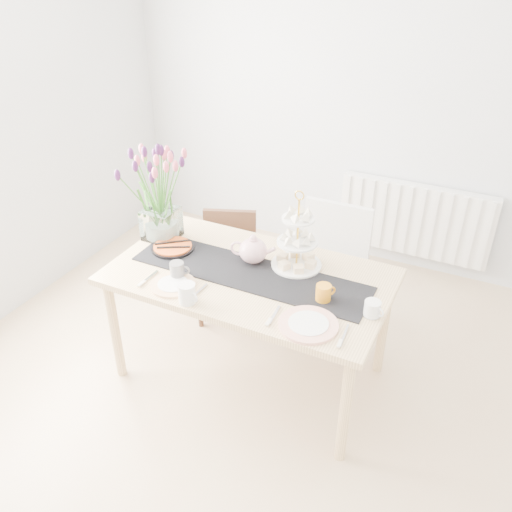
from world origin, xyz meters
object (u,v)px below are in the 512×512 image
at_px(mug_orange, 323,293).
at_px(chair_brown, 229,257).
at_px(chair_white, 330,262).
at_px(plate_left, 173,285).
at_px(mug_white, 187,293).
at_px(radiator, 414,220).
at_px(mug_grey, 177,270).
at_px(cake_stand, 297,248).
at_px(cream_jug, 372,309).
at_px(tulip_vase, 157,179).
at_px(teapot, 253,251).
at_px(dining_table, 250,285).
at_px(plate_right, 308,325).
at_px(tart_tin, 173,248).

bearing_deg(mug_orange, chair_brown, 94.60).
height_order(chair_white, plate_left, chair_white).
distance_m(mug_white, mug_orange, 0.72).
bearing_deg(radiator, chair_brown, -133.56).
relative_size(mug_grey, mug_orange, 0.98).
height_order(mug_orange, plate_left, mug_orange).
xyz_separation_m(cake_stand, cream_jug, (0.52, -0.26, -0.08)).
distance_m(radiator, tulip_vase, 2.15).
relative_size(chair_white, plate_left, 3.64).
distance_m(cream_jug, mug_white, 0.96).
bearing_deg(teapot, plate_left, -134.98).
xyz_separation_m(radiator, dining_table, (-0.62, -1.68, 0.22)).
height_order(cake_stand, plate_right, cake_stand).
relative_size(mug_grey, mug_white, 0.86).
bearing_deg(chair_brown, mug_orange, -55.57).
bearing_deg(tulip_vase, radiator, 49.70).
bearing_deg(plate_right, dining_table, 148.21).
xyz_separation_m(mug_white, mug_orange, (0.64, 0.33, -0.01)).
xyz_separation_m(cake_stand, plate_left, (-0.54, -0.48, -0.12)).
bearing_deg(tulip_vase, mug_white, -45.36).
xyz_separation_m(chair_brown, tulip_vase, (-0.24, -0.42, 0.72)).
bearing_deg(mug_grey, chair_white, 30.16).
height_order(tulip_vase, cream_jug, tulip_vase).
distance_m(cake_stand, mug_orange, 0.37).
relative_size(tulip_vase, mug_white, 6.51).
xyz_separation_m(mug_orange, plate_right, (0.01, -0.23, -0.04)).
height_order(dining_table, mug_orange, mug_orange).
bearing_deg(mug_orange, mug_white, 155.66).
xyz_separation_m(chair_white, mug_orange, (0.19, -0.71, 0.26)).
relative_size(tulip_vase, teapot, 2.71).
relative_size(radiator, tulip_vase, 1.66).
relative_size(tart_tin, mug_grey, 2.75).
xyz_separation_m(chair_brown, plate_right, (0.92, -0.85, 0.32)).
xyz_separation_m(chair_brown, mug_orange, (0.92, -0.62, 0.37)).
bearing_deg(dining_table, radiator, 69.69).
relative_size(cake_stand, cream_jug, 5.09).
bearing_deg(cake_stand, chair_brown, 150.63).
relative_size(teapot, cream_jug, 3.13).
bearing_deg(plate_left, chair_white, 57.45).
bearing_deg(dining_table, plate_right, -31.79).
bearing_deg(tulip_vase, dining_table, -11.13).
bearing_deg(tulip_vase, chair_white, 27.82).
bearing_deg(cake_stand, chair_white, 82.34).
relative_size(chair_brown, mug_white, 6.83).
height_order(tulip_vase, plate_right, tulip_vase).
height_order(chair_white, tulip_vase, tulip_vase).
bearing_deg(teapot, plate_right, -48.14).
bearing_deg(teapot, radiator, 57.95).
bearing_deg(radiator, cake_stand, -105.38).
height_order(radiator, mug_grey, mug_grey).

